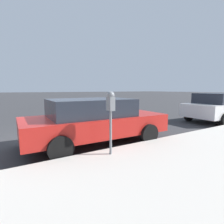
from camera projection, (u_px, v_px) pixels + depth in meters
ground_plane at (58, 138)px, 6.24m from camera, size 220.00×220.00×0.00m
parking_meter at (111, 106)px, 4.20m from camera, size 0.21×0.19×1.56m
car_red at (95, 120)px, 5.66m from camera, size 2.19×4.58×1.44m
car_white at (220, 107)px, 9.58m from camera, size 2.18×4.31×1.54m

